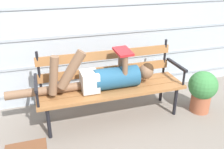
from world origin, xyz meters
The scene contains 5 objects.
ground_plane centered at (0.00, 0.00, 0.00)m, with size 12.00×12.00×0.00m, color gray.
house_siding centered at (0.00, 0.83, 1.14)m, with size 5.02×0.08×2.29m.
park_bench centered at (0.00, 0.26, 0.47)m, with size 1.82×0.51×0.90m.
reclining_person centered at (-0.10, 0.19, 0.58)m, with size 1.78×0.26×0.56m.
potted_plant centered at (1.17, -0.02, 0.32)m, with size 0.37×0.37×0.57m.
Camera 1 is at (-0.80, -2.35, 1.80)m, focal length 38.90 mm.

